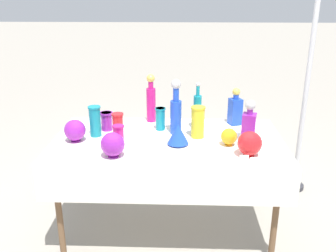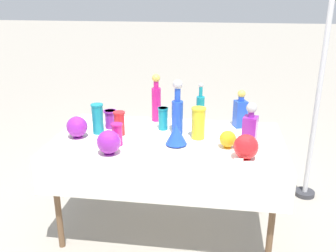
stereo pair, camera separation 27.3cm
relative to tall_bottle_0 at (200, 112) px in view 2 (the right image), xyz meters
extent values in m
plane|color=#A0998C|center=(-0.22, -0.21, -0.91)|extent=(40.00, 40.00, 0.00)
cube|color=white|center=(-0.22, -0.21, -0.17)|extent=(1.69, 0.93, 0.03)
cube|color=white|center=(-0.22, -0.68, -0.29)|extent=(1.69, 0.01, 0.27)
cylinder|color=brown|center=(-0.96, -0.57, -0.55)|extent=(0.04, 0.04, 0.73)
cylinder|color=brown|center=(0.52, -0.57, -0.55)|extent=(0.04, 0.04, 0.73)
cylinder|color=brown|center=(-0.96, 0.16, -0.55)|extent=(0.04, 0.04, 0.73)
cylinder|color=brown|center=(0.52, 0.16, -0.55)|extent=(0.04, 0.04, 0.73)
cylinder|color=teal|center=(0.00, 0.00, -0.02)|extent=(0.06, 0.06, 0.27)
cylinder|color=teal|center=(0.00, 0.00, 0.16)|extent=(0.03, 0.03, 0.08)
sphere|color=#B2B2B7|center=(0.00, 0.00, 0.21)|extent=(0.03, 0.03, 0.03)
cylinder|color=#C61972|center=(-0.37, 0.18, -0.01)|extent=(0.08, 0.08, 0.28)
cylinder|color=#C61972|center=(-0.37, 0.18, 0.16)|extent=(0.04, 0.04, 0.06)
sphere|color=gold|center=(-0.37, 0.18, 0.21)|extent=(0.07, 0.07, 0.07)
cylinder|color=blue|center=(-0.17, -0.10, -0.02)|extent=(0.08, 0.08, 0.26)
cylinder|color=blue|center=(-0.17, -0.10, 0.16)|extent=(0.04, 0.04, 0.11)
sphere|color=#B2B2B7|center=(-0.17, -0.10, 0.23)|extent=(0.07, 0.07, 0.07)
cube|color=blue|center=(0.31, 0.13, -0.05)|extent=(0.12, 0.12, 0.22)
cylinder|color=blue|center=(0.31, 0.13, 0.08)|extent=(0.04, 0.04, 0.04)
sphere|color=gold|center=(0.31, 0.13, 0.12)|extent=(0.06, 0.06, 0.06)
cube|color=purple|center=(0.37, -0.20, -0.05)|extent=(0.12, 0.12, 0.20)
cylinder|color=purple|center=(0.37, -0.20, 0.07)|extent=(0.04, 0.04, 0.04)
sphere|color=#B2B2B7|center=(0.37, -0.20, 0.11)|extent=(0.07, 0.07, 0.07)
cylinder|color=teal|center=(-0.77, -0.17, -0.04)|extent=(0.08, 0.08, 0.23)
cylinder|color=teal|center=(-0.77, -0.17, 0.07)|extent=(0.09, 0.09, 0.01)
cylinder|color=red|center=(-0.59, -0.18, -0.06)|extent=(0.08, 0.08, 0.18)
cylinder|color=red|center=(-0.59, -0.18, 0.02)|extent=(0.09, 0.09, 0.01)
cylinder|color=yellow|center=(0.00, -0.17, -0.03)|extent=(0.10, 0.10, 0.24)
cylinder|color=yellow|center=(0.00, -0.17, 0.08)|extent=(0.11, 0.11, 0.01)
cylinder|color=#C61972|center=(-0.56, -0.38, -0.07)|extent=(0.07, 0.07, 0.16)
cylinder|color=#C61972|center=(-0.56, -0.38, 0.00)|extent=(0.08, 0.08, 0.01)
cylinder|color=teal|center=(-0.29, -0.02, -0.06)|extent=(0.07, 0.07, 0.18)
cylinder|color=teal|center=(-0.29, -0.02, 0.02)|extent=(0.08, 0.08, 0.01)
cylinder|color=purple|center=(-0.71, -0.04, -0.08)|extent=(0.08, 0.08, 0.14)
cylinder|color=purple|center=(-0.71, -0.04, -0.01)|extent=(0.10, 0.10, 0.01)
cylinder|color=blue|center=(-0.15, -0.32, -0.15)|extent=(0.07, 0.07, 0.01)
cone|color=blue|center=(-0.15, -0.32, -0.07)|extent=(0.15, 0.15, 0.14)
cylinder|color=purple|center=(-0.89, -0.28, -0.15)|extent=(0.07, 0.07, 0.01)
sphere|color=purple|center=(-0.89, -0.28, -0.07)|extent=(0.15, 0.15, 0.15)
cylinder|color=orange|center=(0.21, -0.32, -0.15)|extent=(0.05, 0.05, 0.01)
sphere|color=orange|center=(0.21, -0.32, -0.09)|extent=(0.12, 0.12, 0.12)
cylinder|color=purple|center=(-0.57, -0.54, -0.15)|extent=(0.07, 0.07, 0.01)
sphere|color=purple|center=(-0.57, -0.54, -0.07)|extent=(0.16, 0.16, 0.16)
cylinder|color=red|center=(0.33, -0.49, -0.15)|extent=(0.07, 0.07, 0.01)
sphere|color=red|center=(0.33, -0.49, -0.06)|extent=(0.16, 0.16, 0.16)
cube|color=white|center=(0.28, -0.58, -0.13)|extent=(0.06, 0.02, 0.05)
cube|color=white|center=(0.34, -0.61, -0.13)|extent=(0.06, 0.02, 0.04)
cube|color=white|center=(0.18, -0.63, -0.13)|extent=(0.06, 0.03, 0.05)
cylinder|color=silver|center=(0.97, 0.45, 0.26)|extent=(0.04, 0.04, 2.35)
cylinder|color=#333338|center=(0.97, 0.45, -0.89)|extent=(0.18, 0.18, 0.04)
camera|label=1|loc=(-0.13, -2.77, 0.89)|focal=40.00mm
camera|label=2|loc=(0.14, -2.75, 0.89)|focal=40.00mm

